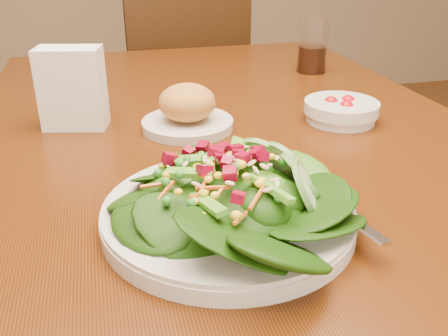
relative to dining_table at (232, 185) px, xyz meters
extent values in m
cube|color=#4B2309|center=(0.00, 0.00, 0.08)|extent=(0.90, 1.40, 0.04)
cylinder|color=#301E0B|center=(-0.39, 0.64, -0.29)|extent=(0.07, 0.07, 0.71)
cylinder|color=#301E0B|center=(0.39, 0.64, -0.29)|extent=(0.07, 0.07, 0.71)
cube|color=#301E0B|center=(0.07, 1.07, -0.20)|extent=(0.48, 0.48, 0.04)
cylinder|color=#301E0B|center=(0.24, 1.28, -0.43)|extent=(0.04, 0.04, 0.43)
cylinder|color=#301E0B|center=(-0.14, 1.24, -0.43)|extent=(0.04, 0.04, 0.43)
cylinder|color=#301E0B|center=(0.27, 0.90, -0.43)|extent=(0.04, 0.04, 0.43)
cylinder|color=#301E0B|center=(-0.10, 0.87, -0.43)|extent=(0.04, 0.04, 0.43)
cube|color=#301E0B|center=(0.09, 0.86, 0.06)|extent=(0.42, 0.07, 0.48)
cylinder|color=silver|center=(-0.08, -0.28, 0.11)|extent=(0.30, 0.30, 0.02)
ellipsoid|color=black|center=(-0.08, -0.28, 0.14)|extent=(0.20, 0.20, 0.05)
cube|color=silver|center=(0.05, -0.31, 0.12)|extent=(0.05, 0.18, 0.01)
cylinder|color=silver|center=(-0.07, 0.04, 0.11)|extent=(0.16, 0.16, 0.02)
ellipsoid|color=#B58439|center=(-0.07, 0.04, 0.15)|extent=(0.10, 0.10, 0.07)
cylinder|color=silver|center=(0.21, 0.01, 0.12)|extent=(0.14, 0.14, 0.04)
sphere|color=#BE0710|center=(0.23, 0.02, 0.13)|extent=(0.03, 0.03, 0.03)
sphere|color=#BE0710|center=(0.19, 0.02, 0.13)|extent=(0.03, 0.03, 0.03)
sphere|color=#BE0710|center=(0.21, -0.01, 0.13)|extent=(0.03, 0.03, 0.03)
cylinder|color=silver|center=(0.30, 0.35, 0.16)|extent=(0.07, 0.07, 0.13)
cylinder|color=black|center=(0.30, 0.35, 0.13)|extent=(0.07, 0.07, 0.06)
cube|color=white|center=(-0.26, 0.10, 0.17)|extent=(0.12, 0.08, 0.14)
cube|color=white|center=(-0.26, 0.10, 0.18)|extent=(0.10, 0.07, 0.12)
camera|label=1|loc=(-0.21, -0.78, 0.42)|focal=40.00mm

